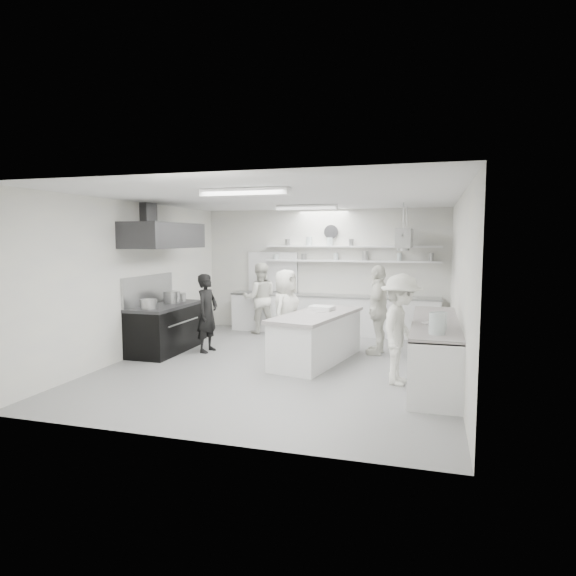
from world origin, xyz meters
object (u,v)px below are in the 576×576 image
(cook_stove, at_px, (207,313))
(cook_back, at_px, (260,298))
(stove, at_px, (166,329))
(prep_island, at_px, (317,339))
(back_counter, at_px, (332,315))
(right_counter, at_px, (435,351))

(cook_stove, distance_m, cook_back, 2.19)
(stove, distance_m, prep_island, 3.14)
(stove, relative_size, prep_island, 0.77)
(back_counter, relative_size, prep_island, 2.14)
(back_counter, relative_size, right_counter, 1.52)
(right_counter, xyz_separation_m, cook_back, (-4.05, 2.97, 0.38))
(right_counter, distance_m, cook_stove, 4.50)
(prep_island, xyz_separation_m, cook_stove, (-2.30, 0.15, 0.36))
(back_counter, bearing_deg, cook_back, -165.70)
(prep_island, bearing_deg, right_counter, -5.55)
(cook_back, bearing_deg, right_counter, 120.81)
(back_counter, height_order, cook_stove, cook_stove)
(back_counter, xyz_separation_m, prep_island, (0.24, -2.75, -0.03))
(back_counter, xyz_separation_m, cook_stove, (-2.07, -2.59, 0.33))
(prep_island, distance_m, cook_back, 3.05)
(right_counter, bearing_deg, cook_back, 143.77)
(prep_island, xyz_separation_m, cook_back, (-1.94, 2.31, 0.42))
(stove, bearing_deg, cook_back, 63.09)
(stove, distance_m, right_counter, 5.28)
(stove, relative_size, back_counter, 0.36)
(prep_island, bearing_deg, cook_back, 141.61)
(right_counter, height_order, prep_island, right_counter)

